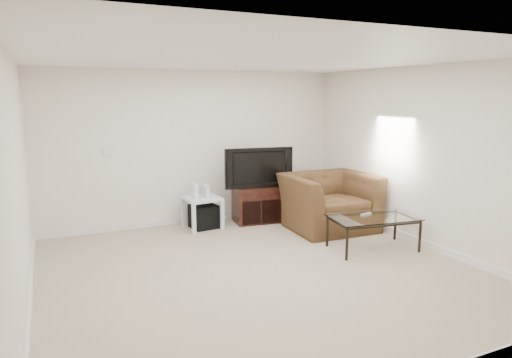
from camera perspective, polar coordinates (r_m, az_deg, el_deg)
name	(u,v)px	position (r m, az deg, el deg)	size (l,w,h in m)	color
floor	(260,272)	(5.61, 0.52, -11.50)	(5.00, 5.00, 0.00)	tan
ceiling	(260,58)	(5.22, 0.56, 14.88)	(5.00, 5.00, 0.00)	white
wall_back	(195,148)	(7.59, -7.58, 3.92)	(5.00, 0.02, 2.50)	silver
wall_left	(18,187)	(4.79, -27.63, -0.92)	(0.02, 5.00, 2.50)	silver
wall_right	(423,157)	(6.72, 20.20, 2.55)	(0.02, 5.00, 2.50)	silver
plate_back	(107,152)	(7.29, -18.13, 3.23)	(0.12, 0.02, 0.12)	white
plate_right_switch	(352,146)	(7.92, 11.96, 4.05)	(0.02, 0.09, 0.13)	white
plate_right_outlet	(361,204)	(7.84, 13.01, -3.10)	(0.02, 0.08, 0.12)	white
tv_stand	(256,204)	(7.66, 0.05, -3.12)	(0.73, 0.51, 0.61)	black
dvd_player	(257,192)	(7.57, 0.14, -1.69)	(0.43, 0.30, 0.06)	black
television	(257,167)	(7.50, 0.12, 1.54)	(1.06, 0.21, 0.66)	black
side_table	(202,213)	(7.33, -6.72, -4.21)	(0.53, 0.53, 0.51)	#A4C1CB
subwoofer	(204,217)	(7.38, -6.54, -4.70)	(0.38, 0.38, 0.38)	black
game_console	(195,191)	(7.18, -7.66, -1.50)	(0.05, 0.17, 0.23)	white
game_case	(206,191)	(7.26, -6.25, -1.48)	(0.05, 0.15, 0.20)	silver
recliner	(329,192)	(7.29, 9.16, -1.67)	(1.34, 0.87, 1.17)	brown
coffee_table	(373,233)	(6.51, 14.39, -6.57)	(1.17, 0.66, 0.46)	black
remote	(366,214)	(6.54, 13.61, -4.27)	(0.18, 0.05, 0.02)	#B2B2B7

